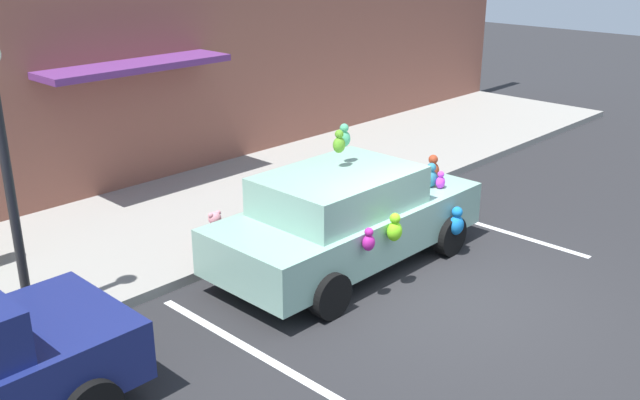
{
  "coord_description": "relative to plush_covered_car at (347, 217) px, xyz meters",
  "views": [
    {
      "loc": [
        -7.56,
        -4.8,
        4.76
      ],
      "look_at": [
        -0.07,
        2.4,
        0.9
      ],
      "focal_mm": 40.05,
      "sensor_mm": 36.0,
      "label": 1
    }
  ],
  "objects": [
    {
      "name": "storefront_building",
      "position": [
        0.11,
        5.35,
        2.39
      ],
      "size": [
        24.0,
        1.25,
        6.4
      ],
      "color": "brown",
      "rests_on": "ground"
    },
    {
      "name": "parking_stripe_front",
      "position": [
        2.86,
        -0.79,
        -0.8
      ],
      "size": [
        0.12,
        3.6,
        0.01
      ],
      "primitive_type": "cube",
      "color": "silver",
      "rests_on": "ground"
    },
    {
      "name": "street_lamp_post",
      "position": [
        -4.2,
        1.71,
        1.52
      ],
      "size": [
        0.28,
        0.28,
        3.5
      ],
      "color": "black",
      "rests_on": "sidewalk"
    },
    {
      "name": "teddy_bear_on_sidewalk",
      "position": [
        -1.1,
        1.79,
        -0.39
      ],
      "size": [
        0.29,
        0.24,
        0.56
      ],
      "color": "pink",
      "rests_on": "sidewalk"
    },
    {
      "name": "plush_covered_car",
      "position": [
        0.0,
        0.0,
        0.0
      ],
      "size": [
        4.46,
        2.15,
        2.15
      ],
      "color": "#87B4A2",
      "rests_on": "ground"
    },
    {
      "name": "sidewalk",
      "position": [
        0.12,
        3.21,
        -0.72
      ],
      "size": [
        24.0,
        4.0,
        0.15
      ],
      "primitive_type": "cube",
      "color": "gray",
      "rests_on": "ground"
    },
    {
      "name": "parking_stripe_rear",
      "position": [
        -2.59,
        -0.79,
        -0.8
      ],
      "size": [
        0.12,
        3.6,
        0.01
      ],
      "primitive_type": "cube",
      "color": "silver",
      "rests_on": "ground"
    },
    {
      "name": "ground_plane",
      "position": [
        0.12,
        -1.79,
        -0.8
      ],
      "size": [
        60.0,
        60.0,
        0.0
      ],
      "primitive_type": "plane",
      "color": "#262628"
    }
  ]
}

